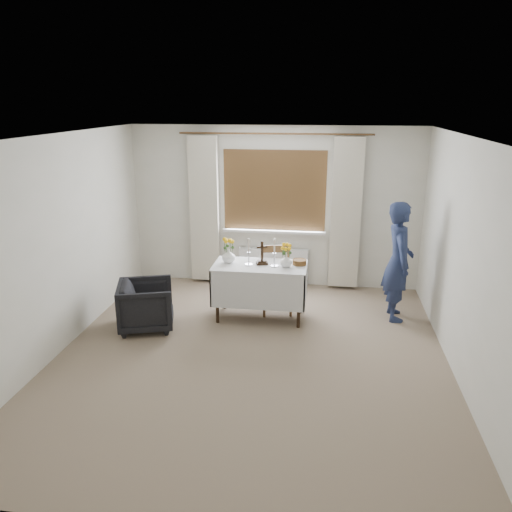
{
  "coord_description": "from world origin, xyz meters",
  "views": [
    {
      "loc": [
        0.79,
        -5.12,
        2.86
      ],
      "look_at": [
        -0.07,
        0.91,
        0.95
      ],
      "focal_mm": 35.0,
      "sensor_mm": 36.0,
      "label": 1
    }
  ],
  "objects": [
    {
      "name": "ground",
      "position": [
        0.0,
        0.0,
        0.0
      ],
      "size": [
        5.0,
        5.0,
        0.0
      ],
      "primitive_type": "plane",
      "color": "gray",
      "rests_on": "ground"
    },
    {
      "name": "altar_table",
      "position": [
        -0.04,
        1.11,
        0.38
      ],
      "size": [
        1.24,
        0.64,
        0.76
      ],
      "primitive_type": "cube",
      "color": "white",
      "rests_on": "ground"
    },
    {
      "name": "wooden_chair",
      "position": [
        0.16,
        1.36,
        0.46
      ],
      "size": [
        0.51,
        0.51,
        0.93
      ],
      "primitive_type": null,
      "rotation": [
        0.0,
        0.0,
        0.21
      ],
      "color": "brown",
      "rests_on": "ground"
    },
    {
      "name": "armchair",
      "position": [
        -1.46,
        0.59,
        0.31
      ],
      "size": [
        0.86,
        0.85,
        0.63
      ],
      "primitive_type": "imported",
      "rotation": [
        0.0,
        0.0,
        1.87
      ],
      "color": "black",
      "rests_on": "ground"
    },
    {
      "name": "person",
      "position": [
        1.78,
        1.38,
        0.81
      ],
      "size": [
        0.43,
        0.61,
        1.61
      ],
      "primitive_type": "imported",
      "rotation": [
        0.0,
        0.0,
        1.64
      ],
      "color": "navy",
      "rests_on": "ground"
    },
    {
      "name": "radiator",
      "position": [
        0.0,
        2.42,
        0.3
      ],
      "size": [
        1.1,
        0.1,
        0.6
      ],
      "primitive_type": "cube",
      "color": "silver",
      "rests_on": "ground"
    },
    {
      "name": "wooden_cross",
      "position": [
        -0.02,
        1.14,
        0.92
      ],
      "size": [
        0.18,
        0.15,
        0.32
      ],
      "primitive_type": null,
      "rotation": [
        0.0,
        0.0,
        0.32
      ],
      "color": "black",
      "rests_on": "altar_table"
    },
    {
      "name": "candlestick_left",
      "position": [
        -0.19,
        1.09,
        0.94
      ],
      "size": [
        0.12,
        0.12,
        0.36
      ],
      "primitive_type": null,
      "rotation": [
        0.0,
        0.0,
        -0.17
      ],
      "color": "silver",
      "rests_on": "altar_table"
    },
    {
      "name": "candlestick_right",
      "position": [
        0.15,
        1.08,
        0.95
      ],
      "size": [
        0.14,
        0.14,
        0.38
      ],
      "primitive_type": null,
      "rotation": [
        0.0,
        0.0,
        -0.36
      ],
      "color": "silver",
      "rests_on": "altar_table"
    },
    {
      "name": "flower_vase_left",
      "position": [
        -0.47,
        1.15,
        0.86
      ],
      "size": [
        0.2,
        0.2,
        0.19
      ],
      "primitive_type": "imported",
      "rotation": [
        0.0,
        0.0,
        -0.13
      ],
      "color": "white",
      "rests_on": "altar_table"
    },
    {
      "name": "flower_vase_right",
      "position": [
        0.31,
        1.08,
        0.85
      ],
      "size": [
        0.17,
        0.17,
        0.17
      ],
      "primitive_type": "imported",
      "rotation": [
        0.0,
        0.0,
        0.05
      ],
      "color": "white",
      "rests_on": "altar_table"
    },
    {
      "name": "wicker_basket",
      "position": [
        0.48,
        1.2,
        0.8
      ],
      "size": [
        0.22,
        0.22,
        0.07
      ],
      "primitive_type": "cylinder",
      "rotation": [
        0.0,
        0.0,
        0.26
      ],
      "color": "brown",
      "rests_on": "altar_table"
    }
  ]
}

